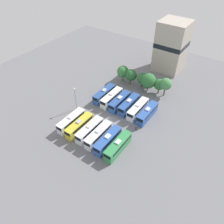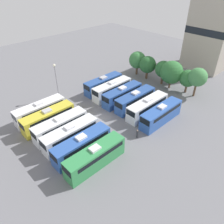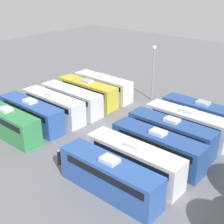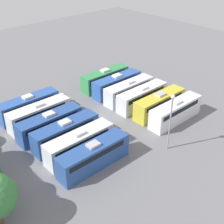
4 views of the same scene
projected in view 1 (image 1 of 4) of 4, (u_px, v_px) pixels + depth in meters
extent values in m
plane|color=slate|center=(110.00, 121.00, 68.54)|extent=(121.16, 121.16, 0.00)
cube|color=white|center=(71.00, 121.00, 65.99)|extent=(2.49, 10.16, 3.29)
cube|color=black|center=(72.00, 118.00, 65.54)|extent=(2.53, 8.64, 0.72)
cube|color=black|center=(59.00, 129.00, 62.26)|extent=(2.19, 0.08, 1.15)
cube|color=silver|center=(71.00, 117.00, 64.80)|extent=(1.20, 1.60, 0.35)
cube|color=gold|center=(80.00, 126.00, 64.46)|extent=(2.49, 10.16, 3.29)
cube|color=black|center=(80.00, 123.00, 64.01)|extent=(2.53, 8.64, 0.72)
cube|color=black|center=(67.00, 134.00, 60.73)|extent=(2.19, 0.08, 1.15)
cube|color=#B2B2B7|center=(79.00, 121.00, 63.27)|extent=(1.20, 1.60, 0.35)
cube|color=silver|center=(90.00, 130.00, 63.12)|extent=(2.49, 10.16, 3.29)
cube|color=black|center=(90.00, 127.00, 62.67)|extent=(2.53, 8.64, 0.72)
cube|color=black|center=(78.00, 139.00, 59.39)|extent=(2.19, 0.08, 1.15)
cube|color=white|center=(89.00, 126.00, 61.93)|extent=(1.20, 1.60, 0.35)
cube|color=silver|center=(98.00, 135.00, 61.67)|extent=(2.49, 10.16, 3.29)
cube|color=black|center=(99.00, 132.00, 61.21)|extent=(2.53, 8.64, 0.72)
cube|color=black|center=(87.00, 144.00, 57.93)|extent=(2.19, 0.08, 1.15)
cube|color=silver|center=(98.00, 131.00, 60.47)|extent=(1.20, 1.60, 0.35)
cube|color=#2D56A8|center=(108.00, 141.00, 60.09)|extent=(2.49, 10.16, 3.29)
cube|color=black|center=(108.00, 138.00, 59.64)|extent=(2.53, 8.64, 0.72)
cube|color=black|center=(96.00, 150.00, 56.36)|extent=(2.19, 0.08, 1.15)
cube|color=white|center=(108.00, 136.00, 58.90)|extent=(1.20, 1.60, 0.35)
cube|color=#338C4C|center=(118.00, 146.00, 58.60)|extent=(2.49, 10.16, 3.29)
cube|color=black|center=(119.00, 143.00, 58.14)|extent=(2.53, 8.64, 0.72)
cube|color=black|center=(107.00, 157.00, 54.86)|extent=(2.19, 0.08, 1.15)
cube|color=silver|center=(118.00, 142.00, 57.40)|extent=(1.20, 1.60, 0.35)
cube|color=#284C93|center=(104.00, 94.00, 76.33)|extent=(2.49, 10.16, 3.29)
cube|color=black|center=(105.00, 92.00, 75.87)|extent=(2.53, 8.64, 0.72)
cube|color=black|center=(95.00, 99.00, 72.59)|extent=(2.19, 0.08, 1.15)
cube|color=#B2B2B7|center=(104.00, 90.00, 75.13)|extent=(1.20, 1.60, 0.35)
cube|color=silver|center=(112.00, 98.00, 74.73)|extent=(2.49, 10.16, 3.29)
cube|color=black|center=(112.00, 95.00, 74.28)|extent=(2.53, 8.64, 0.72)
cube|color=black|center=(103.00, 103.00, 71.00)|extent=(2.19, 0.08, 1.15)
cube|color=silver|center=(112.00, 94.00, 73.54)|extent=(1.20, 1.60, 0.35)
cube|color=#284C93|center=(120.00, 102.00, 73.17)|extent=(2.49, 10.16, 3.29)
cube|color=black|center=(120.00, 99.00, 72.71)|extent=(2.53, 8.64, 0.72)
cube|color=black|center=(111.00, 107.00, 69.43)|extent=(2.19, 0.08, 1.15)
cube|color=silver|center=(120.00, 97.00, 71.98)|extent=(1.20, 1.60, 0.35)
cube|color=#284C93|center=(129.00, 105.00, 71.97)|extent=(2.49, 10.16, 3.29)
cube|color=black|center=(130.00, 102.00, 71.51)|extent=(2.53, 8.64, 0.72)
cube|color=black|center=(121.00, 111.00, 68.23)|extent=(2.19, 0.08, 1.15)
cube|color=silver|center=(129.00, 100.00, 70.77)|extent=(1.20, 1.60, 0.35)
cube|color=silver|center=(138.00, 109.00, 70.23)|extent=(2.49, 10.16, 3.29)
cube|color=black|center=(138.00, 107.00, 69.77)|extent=(2.53, 8.64, 0.72)
cube|color=black|center=(130.00, 116.00, 66.49)|extent=(2.19, 0.08, 1.15)
cube|color=silver|center=(138.00, 105.00, 69.03)|extent=(1.20, 1.60, 0.35)
cube|color=#2D56A8|center=(147.00, 113.00, 68.69)|extent=(2.49, 10.16, 3.29)
cube|color=black|center=(148.00, 111.00, 68.23)|extent=(2.53, 8.64, 0.72)
cube|color=black|center=(140.00, 120.00, 64.95)|extent=(2.19, 0.08, 1.15)
cube|color=silver|center=(148.00, 109.00, 67.49)|extent=(1.20, 1.60, 0.35)
cylinder|color=#333338|center=(136.00, 128.00, 65.00)|extent=(0.36, 0.36, 1.46)
sphere|color=tan|center=(136.00, 126.00, 64.44)|extent=(0.24, 0.24, 0.24)
cylinder|color=gray|center=(76.00, 99.00, 70.24)|extent=(0.20, 0.20, 7.99)
sphere|color=#EAE5C6|center=(74.00, 89.00, 67.50)|extent=(0.60, 0.60, 0.60)
cylinder|color=brown|center=(123.00, 78.00, 84.99)|extent=(0.53, 0.53, 2.54)
sphere|color=#387A3D|center=(123.00, 72.00, 83.11)|extent=(4.55, 4.55, 4.55)
cylinder|color=brown|center=(131.00, 81.00, 83.35)|extent=(0.58, 0.58, 2.39)
sphere|color=#28602D|center=(131.00, 75.00, 81.56)|extent=(4.39, 4.39, 4.39)
cylinder|color=brown|center=(142.00, 85.00, 81.49)|extent=(0.56, 0.56, 2.56)
sphere|color=#28602D|center=(142.00, 78.00, 79.70)|extent=(4.15, 4.15, 4.15)
cylinder|color=brown|center=(147.00, 88.00, 80.19)|extent=(0.45, 0.45, 2.22)
sphere|color=#2D6B33|center=(148.00, 81.00, 78.20)|extent=(5.51, 5.51, 5.51)
cylinder|color=brown|center=(158.00, 90.00, 79.00)|extent=(0.50, 0.50, 2.25)
sphere|color=#2D6B33|center=(159.00, 84.00, 77.34)|extent=(4.01, 4.01, 4.01)
cylinder|color=brown|center=(164.00, 91.00, 77.56)|extent=(0.46, 0.46, 3.32)
sphere|color=#428447|center=(166.00, 84.00, 75.50)|extent=(4.21, 4.21, 4.21)
cube|color=#B2A899|center=(171.00, 46.00, 86.39)|extent=(10.89, 10.59, 19.88)
cube|color=black|center=(172.00, 44.00, 85.74)|extent=(10.95, 10.65, 1.80)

